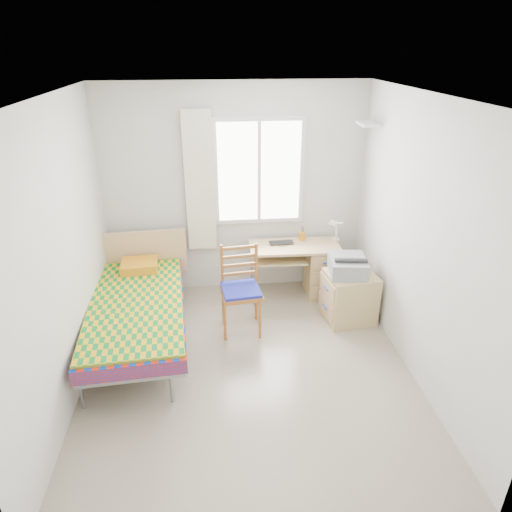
{
  "coord_description": "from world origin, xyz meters",
  "views": [
    {
      "loc": [
        -0.31,
        -3.66,
        2.98
      ],
      "look_at": [
        0.14,
        0.55,
        0.99
      ],
      "focal_mm": 32.0,
      "sensor_mm": 36.0,
      "label": 1
    }
  ],
  "objects": [
    {
      "name": "floor",
      "position": [
        0.0,
        0.0,
        0.0
      ],
      "size": [
        3.5,
        3.5,
        0.0
      ],
      "primitive_type": "plane",
      "color": "#BCAD93",
      "rests_on": "ground"
    },
    {
      "name": "ceiling",
      "position": [
        0.0,
        0.0,
        2.6
      ],
      "size": [
        3.5,
        3.5,
        0.0
      ],
      "primitive_type": "plane",
      "rotation": [
        3.14,
        0.0,
        0.0
      ],
      "color": "white",
      "rests_on": "wall_back"
    },
    {
      "name": "wall_back",
      "position": [
        0.0,
        1.75,
        1.3
      ],
      "size": [
        3.2,
        0.0,
        3.2
      ],
      "primitive_type": "plane",
      "rotation": [
        1.57,
        0.0,
        0.0
      ],
      "color": "silver",
      "rests_on": "ground"
    },
    {
      "name": "wall_left",
      "position": [
        -1.6,
        0.0,
        1.3
      ],
      "size": [
        0.0,
        3.5,
        3.5
      ],
      "primitive_type": "plane",
      "rotation": [
        1.57,
        0.0,
        1.57
      ],
      "color": "silver",
      "rests_on": "ground"
    },
    {
      "name": "wall_right",
      "position": [
        1.6,
        0.0,
        1.3
      ],
      "size": [
        0.0,
        3.5,
        3.5
      ],
      "primitive_type": "plane",
      "rotation": [
        1.57,
        0.0,
        -1.57
      ],
      "color": "silver",
      "rests_on": "ground"
    },
    {
      "name": "window",
      "position": [
        0.3,
        1.73,
        1.55
      ],
      "size": [
        1.1,
        0.04,
        1.3
      ],
      "color": "white",
      "rests_on": "wall_back"
    },
    {
      "name": "curtain",
      "position": [
        -0.42,
        1.68,
        1.45
      ],
      "size": [
        0.35,
        0.05,
        1.7
      ],
      "primitive_type": "cube",
      "color": "#F4EDCA",
      "rests_on": "wall_back"
    },
    {
      "name": "floating_shelf",
      "position": [
        1.49,
        1.4,
        2.15
      ],
      "size": [
        0.2,
        0.32,
        0.03
      ],
      "primitive_type": "cube",
      "color": "white",
      "rests_on": "wall_right"
    },
    {
      "name": "bed",
      "position": [
        -1.13,
        0.62,
        0.44
      ],
      "size": [
        1.11,
        2.15,
        0.91
      ],
      "rotation": [
        0.0,
        0.0,
        0.07
      ],
      "color": "gray",
      "rests_on": "floor"
    },
    {
      "name": "desk",
      "position": [
        1.0,
        1.41,
        0.38
      ],
      "size": [
        1.13,
        0.54,
        0.7
      ],
      "rotation": [
        0.0,
        0.0,
        -0.03
      ],
      "color": "tan",
      "rests_on": "floor"
    },
    {
      "name": "chair",
      "position": [
        -0.01,
        0.75,
        0.55
      ],
      "size": [
        0.47,
        0.47,
        0.99
      ],
      "rotation": [
        0.0,
        0.0,
        0.11
      ],
      "color": "#9A4F1D",
      "rests_on": "floor"
    },
    {
      "name": "cabinet",
      "position": [
        1.25,
        0.78,
        0.3
      ],
      "size": [
        0.6,
        0.55,
        0.59
      ],
      "rotation": [
        0.0,
        0.0,
        0.12
      ],
      "color": "tan",
      "rests_on": "floor"
    },
    {
      "name": "printer",
      "position": [
        1.21,
        0.81,
        0.69
      ],
      "size": [
        0.45,
        0.51,
        0.2
      ],
      "rotation": [
        0.0,
        0.0,
        -0.13
      ],
      "color": "#919398",
      "rests_on": "cabinet"
    },
    {
      "name": "laptop",
      "position": [
        0.55,
        1.44,
        0.71
      ],
      "size": [
        0.31,
        0.2,
        0.02
      ],
      "primitive_type": "imported",
      "rotation": [
        0.0,
        0.0,
        0.02
      ],
      "color": "black",
      "rests_on": "desk"
    },
    {
      "name": "pen_cup",
      "position": [
        0.84,
        1.58,
        0.75
      ],
      "size": [
        0.1,
        0.1,
        0.1
      ],
      "primitive_type": "cylinder",
      "rotation": [
        0.0,
        0.0,
        -0.25
      ],
      "color": "orange",
      "rests_on": "desk"
    },
    {
      "name": "task_lamp",
      "position": [
        1.19,
        1.39,
        0.92
      ],
      "size": [
        0.21,
        0.3,
        0.35
      ],
      "rotation": [
        0.0,
        0.0,
        -0.05
      ],
      "color": "white",
      "rests_on": "desk"
    },
    {
      "name": "book",
      "position": [
        0.5,
        1.43,
        0.59
      ],
      "size": [
        0.17,
        0.22,
        0.02
      ],
      "primitive_type": "imported",
      "rotation": [
        0.0,
        0.0,
        0.09
      ],
      "color": "gray",
      "rests_on": "desk"
    }
  ]
}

